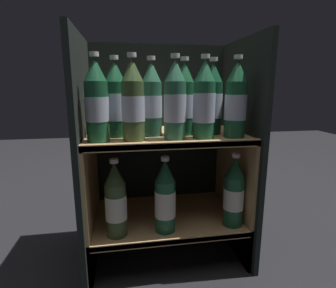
% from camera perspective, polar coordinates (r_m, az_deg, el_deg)
% --- Properties ---
extents(ground_plane, '(6.00, 6.00, 0.00)m').
position_cam_1_polar(ground_plane, '(1.09, 1.35, -27.92)').
color(ground_plane, black).
extents(fridge_back_wall, '(0.65, 0.02, 0.89)m').
position_cam_1_polar(fridge_back_wall, '(1.26, -2.00, 0.38)').
color(fridge_back_wall, black).
rests_on(fridge_back_wall, ground_plane).
extents(fridge_side_left, '(0.02, 0.43, 0.89)m').
position_cam_1_polar(fridge_side_left, '(1.06, -17.54, -2.49)').
color(fridge_side_left, black).
rests_on(fridge_side_left, ground_plane).
extents(fridge_side_right, '(0.02, 0.43, 0.89)m').
position_cam_1_polar(fridge_side_right, '(1.15, 15.09, -1.19)').
color(fridge_side_right, black).
rests_on(fridge_side_right, ground_plane).
extents(shelf_lower, '(0.61, 0.39, 0.18)m').
position_cam_1_polar(shelf_lower, '(1.16, -0.41, -16.58)').
color(shelf_lower, tan).
rests_on(shelf_lower, ground_plane).
extents(shelf_upper, '(0.61, 0.39, 0.53)m').
position_cam_1_polar(shelf_upper, '(1.07, -0.46, -5.22)').
color(shelf_upper, tan).
rests_on(shelf_upper, ground_plane).
extents(bottle_upper_front_0, '(0.08, 0.08, 0.29)m').
position_cam_1_polar(bottle_upper_front_0, '(0.90, -15.25, 8.62)').
color(bottle_upper_front_0, '#194C2D').
rests_on(bottle_upper_front_0, shelf_upper).
extents(bottle_upper_front_1, '(0.08, 0.08, 0.29)m').
position_cam_1_polar(bottle_upper_front_1, '(0.89, -7.63, 8.91)').
color(bottle_upper_front_1, '#384C28').
rests_on(bottle_upper_front_1, shelf_upper).
extents(bottle_upper_front_2, '(0.08, 0.08, 0.29)m').
position_cam_1_polar(bottle_upper_front_2, '(0.91, 1.52, 9.04)').
color(bottle_upper_front_2, '#285B42').
rests_on(bottle_upper_front_2, shelf_upper).
extents(bottle_upper_front_3, '(0.08, 0.08, 0.29)m').
position_cam_1_polar(bottle_upper_front_3, '(0.93, 7.87, 8.99)').
color(bottle_upper_front_3, '#1E5638').
rests_on(bottle_upper_front_3, shelf_upper).
extents(bottle_upper_front_4, '(0.08, 0.08, 0.29)m').
position_cam_1_polar(bottle_upper_front_4, '(0.98, 14.54, 8.90)').
color(bottle_upper_front_4, '#194C2D').
rests_on(bottle_upper_front_4, shelf_upper).
extents(bottle_upper_back_0, '(0.08, 0.08, 0.29)m').
position_cam_1_polar(bottle_upper_back_0, '(0.98, -11.30, 9.03)').
color(bottle_upper_back_0, '#194C2D').
rests_on(bottle_upper_back_0, shelf_upper).
extents(bottle_upper_back_1, '(0.08, 0.08, 0.29)m').
position_cam_1_polar(bottle_upper_back_1, '(0.98, -3.59, 9.31)').
color(bottle_upper_back_1, '#285B42').
rests_on(bottle_upper_back_1, shelf_upper).
extents(bottle_upper_back_2, '(0.08, 0.08, 0.29)m').
position_cam_1_polar(bottle_upper_back_2, '(1.00, 3.53, 9.35)').
color(bottle_upper_back_2, '#194C2D').
rests_on(bottle_upper_back_2, shelf_upper).
extents(bottle_upper_back_3, '(0.08, 0.08, 0.29)m').
position_cam_1_polar(bottle_upper_back_3, '(1.03, 9.59, 9.28)').
color(bottle_upper_back_3, '#144228').
rests_on(bottle_upper_back_3, shelf_upper).
extents(bottle_lower_front_0, '(0.08, 0.08, 0.29)m').
position_cam_1_polar(bottle_lower_front_0, '(0.98, -11.30, -12.26)').
color(bottle_lower_front_0, '#384C28').
rests_on(bottle_lower_front_0, shelf_lower).
extents(bottle_lower_front_1, '(0.08, 0.08, 0.29)m').
position_cam_1_polar(bottle_lower_front_1, '(0.99, -0.62, -11.80)').
color(bottle_lower_front_1, '#1E5638').
rests_on(bottle_lower_front_1, shelf_lower).
extents(bottle_lower_front_2, '(0.08, 0.08, 0.29)m').
position_cam_1_polar(bottle_lower_front_2, '(1.06, 14.12, -10.42)').
color(bottle_lower_front_2, '#194C2D').
rests_on(bottle_lower_front_2, shelf_lower).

